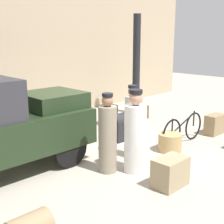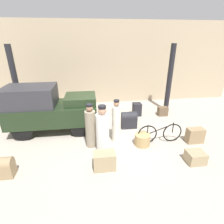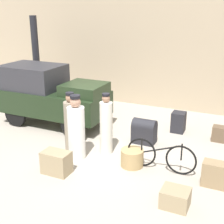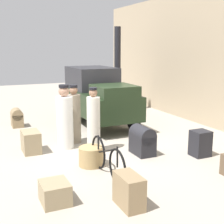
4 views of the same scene
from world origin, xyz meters
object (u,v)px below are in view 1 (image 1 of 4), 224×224
trunk_umber_medium (141,112)px  suitcase_black_upright (170,172)px  porter_carrying_trunk (108,137)px  suitcase_tan_flat (121,126)px  porter_standing_middle (132,124)px  trunk_large_brown (214,124)px  wicker_basket (170,142)px  porter_with_bicycle (135,135)px  bicycle (183,129)px  suitcase_small_leather (109,115)px

trunk_umber_medium → suitcase_black_upright: 4.75m
trunk_umber_medium → porter_carrying_trunk: bearing=-148.3°
suitcase_black_upright → suitcase_tan_flat: bearing=62.6°
porter_standing_middle → suitcase_tan_flat: bearing=55.0°
trunk_large_brown → suitcase_black_upright: trunk_large_brown is taller
porter_standing_middle → wicker_basket: bearing=-24.4°
porter_with_bicycle → porter_carrying_trunk: bearing=136.3°
trunk_umber_medium → suitcase_tan_flat: bearing=-152.7°
bicycle → suitcase_small_leather: size_ratio=2.68×
porter_carrying_trunk → trunk_umber_medium: porter_carrying_trunk is taller
porter_with_bicycle → suitcase_small_leather: porter_with_bicycle is taller
porter_standing_middle → trunk_umber_medium: size_ratio=3.51×
trunk_large_brown → porter_carrying_trunk: bearing=175.8°
porter_standing_middle → trunk_large_brown: size_ratio=2.69×
bicycle → porter_with_bicycle: porter_with_bicycle is taller
bicycle → wicker_basket: bearing=-172.1°
porter_carrying_trunk → trunk_umber_medium: size_ratio=3.44×
wicker_basket → suitcase_black_upright: size_ratio=0.85×
suitcase_small_leather → suitcase_black_upright: size_ratio=0.97×
bicycle → trunk_large_brown: size_ratio=2.79×
suitcase_small_leather → trunk_umber_medium: suitcase_small_leather is taller
bicycle → wicker_basket: 0.71m
suitcase_black_upright → suitcase_tan_flat: 2.78m
suitcase_small_leather → suitcase_black_upright: (-1.97, -3.68, -0.05)m
bicycle → porter_standing_middle: 1.65m
porter_with_bicycle → trunk_large_brown: 3.45m
trunk_large_brown → suitcase_small_leather: bearing=118.6°
suitcase_small_leather → trunk_umber_medium: (1.27, -0.20, -0.09)m
suitcase_small_leather → trunk_large_brown: suitcase_small_leather is taller
suitcase_tan_flat → bicycle: bearing=-56.6°
porter_with_bicycle → suitcase_black_upright: porter_with_bicycle is taller
porter_carrying_trunk → suitcase_small_leather: (2.33, 2.42, -0.41)m
bicycle → porter_carrying_trunk: size_ratio=1.05×
wicker_basket → trunk_large_brown: 1.97m
porter_with_bicycle → suitcase_tan_flat: porter_with_bicycle is taller
porter_carrying_trunk → suitcase_small_leather: porter_carrying_trunk is taller
wicker_basket → trunk_umber_medium: (1.77, 2.42, 0.01)m
wicker_basket → trunk_umber_medium: bearing=53.9°
porter_standing_middle → trunk_umber_medium: porter_standing_middle is taller
porter_standing_middle → suitcase_small_leather: 2.65m
trunk_large_brown → suitcase_black_upright: 3.58m
porter_carrying_trunk → porter_with_bicycle: porter_with_bicycle is taller
wicker_basket → porter_standing_middle: porter_standing_middle is taller
porter_carrying_trunk → suitcase_tan_flat: porter_carrying_trunk is taller
suitcase_small_leather → trunk_umber_medium: bearing=-8.9°
porter_with_bicycle → trunk_umber_medium: 4.17m
bicycle → suitcase_black_upright: (-2.15, -1.15, -0.10)m
porter_with_bicycle → suitcase_tan_flat: size_ratio=2.35×
bicycle → porter_with_bicycle: 2.17m
trunk_large_brown → suitcase_tan_flat: bearing=145.4°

